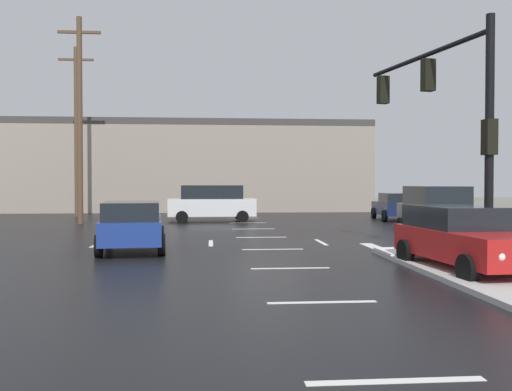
{
  "coord_description": "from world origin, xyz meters",
  "views": [
    {
      "loc": [
        -2.01,
        -19.84,
        2.18
      ],
      "look_at": [
        0.0,
        4.6,
        1.62
      ],
      "focal_mm": 38.88,
      "sensor_mm": 36.0,
      "label": 1
    }
  ],
  "objects_px": {
    "suv_white": "(212,202)",
    "utility_pole_far": "(80,117)",
    "sedan_blue": "(132,225)",
    "utility_pole_distant": "(76,129)",
    "sedan_navy": "(395,206)",
    "traffic_signal_mast": "(449,106)",
    "sedan_red": "(464,237)",
    "suv_grey": "(435,210)"
  },
  "relations": [
    {
      "from": "traffic_signal_mast",
      "to": "sedan_red",
      "type": "distance_m",
      "value": 4.11
    },
    {
      "from": "sedan_red",
      "to": "sedan_navy",
      "type": "height_order",
      "value": "same"
    },
    {
      "from": "suv_grey",
      "to": "traffic_signal_mast",
      "type": "bearing_deg",
      "value": 165.32
    },
    {
      "from": "suv_white",
      "to": "utility_pole_distant",
      "type": "height_order",
      "value": "utility_pole_distant"
    },
    {
      "from": "traffic_signal_mast",
      "to": "utility_pole_distant",
      "type": "bearing_deg",
      "value": 24.58
    },
    {
      "from": "sedan_red",
      "to": "suv_grey",
      "type": "height_order",
      "value": "suv_grey"
    },
    {
      "from": "sedan_red",
      "to": "utility_pole_distant",
      "type": "xyz_separation_m",
      "value": [
        -14.73,
        23.32,
        4.8
      ]
    },
    {
      "from": "suv_grey",
      "to": "utility_pole_distant",
      "type": "relative_size",
      "value": 0.46
    },
    {
      "from": "sedan_red",
      "to": "utility_pole_distant",
      "type": "height_order",
      "value": "utility_pole_distant"
    },
    {
      "from": "traffic_signal_mast",
      "to": "sedan_red",
      "type": "xyz_separation_m",
      "value": [
        -0.53,
        -2.08,
        -3.51
      ]
    },
    {
      "from": "sedan_red",
      "to": "utility_pole_distant",
      "type": "distance_m",
      "value": 28.0
    },
    {
      "from": "traffic_signal_mast",
      "to": "utility_pole_far",
      "type": "xyz_separation_m",
      "value": [
        -13.51,
        14.55,
        1.28
      ]
    },
    {
      "from": "sedan_navy",
      "to": "sedan_red",
      "type": "bearing_deg",
      "value": 171.72
    },
    {
      "from": "sedan_red",
      "to": "suv_white",
      "type": "bearing_deg",
      "value": -165.91
    },
    {
      "from": "sedan_red",
      "to": "suv_grey",
      "type": "distance_m",
      "value": 9.13
    },
    {
      "from": "traffic_signal_mast",
      "to": "sedan_red",
      "type": "bearing_deg",
      "value": 154.66
    },
    {
      "from": "sedan_blue",
      "to": "sedan_navy",
      "type": "bearing_deg",
      "value": -49.94
    },
    {
      "from": "traffic_signal_mast",
      "to": "suv_grey",
      "type": "xyz_separation_m",
      "value": [
        2.37,
        6.57,
        -3.27
      ]
    },
    {
      "from": "sedan_red",
      "to": "utility_pole_far",
      "type": "relative_size",
      "value": 0.43
    },
    {
      "from": "sedan_red",
      "to": "suv_white",
      "type": "xyz_separation_m",
      "value": [
        -6.1,
        17.85,
        0.24
      ]
    },
    {
      "from": "suv_white",
      "to": "sedan_red",
      "type": "bearing_deg",
      "value": 107.6
    },
    {
      "from": "sedan_red",
      "to": "suv_white",
      "type": "height_order",
      "value": "suv_white"
    },
    {
      "from": "sedan_blue",
      "to": "utility_pole_distant",
      "type": "xyz_separation_m",
      "value": [
        -6.08,
        18.56,
        4.8
      ]
    },
    {
      "from": "utility_pole_far",
      "to": "sedan_red",
      "type": "bearing_deg",
      "value": -52.03
    },
    {
      "from": "sedan_blue",
      "to": "utility_pole_far",
      "type": "height_order",
      "value": "utility_pole_far"
    },
    {
      "from": "sedan_blue",
      "to": "utility_pole_distant",
      "type": "bearing_deg",
      "value": 12.57
    },
    {
      "from": "sedan_navy",
      "to": "utility_pole_distant",
      "type": "height_order",
      "value": "utility_pole_distant"
    },
    {
      "from": "utility_pole_distant",
      "to": "suv_grey",
      "type": "bearing_deg",
      "value": -39.75
    },
    {
      "from": "sedan_blue",
      "to": "traffic_signal_mast",
      "type": "bearing_deg",
      "value": -111.83
    },
    {
      "from": "sedan_red",
      "to": "suv_grey",
      "type": "xyz_separation_m",
      "value": [
        2.9,
        8.65,
        0.24
      ]
    },
    {
      "from": "sedan_red",
      "to": "suv_white",
      "type": "relative_size",
      "value": 0.95
    },
    {
      "from": "utility_pole_distant",
      "to": "sedan_red",
      "type": "bearing_deg",
      "value": -57.72
    },
    {
      "from": "sedan_blue",
      "to": "utility_pole_distant",
      "type": "relative_size",
      "value": 0.43
    },
    {
      "from": "suv_grey",
      "to": "suv_white",
      "type": "xyz_separation_m",
      "value": [
        -8.99,
        9.2,
        0.0
      ]
    },
    {
      "from": "suv_grey",
      "to": "suv_white",
      "type": "height_order",
      "value": "same"
    },
    {
      "from": "sedan_blue",
      "to": "utility_pole_far",
      "type": "bearing_deg",
      "value": 14.46
    },
    {
      "from": "sedan_blue",
      "to": "utility_pole_distant",
      "type": "distance_m",
      "value": 20.11
    },
    {
      "from": "sedan_red",
      "to": "sedan_blue",
      "type": "xyz_separation_m",
      "value": [
        -8.65,
        4.76,
        0.0
      ]
    },
    {
      "from": "suv_white",
      "to": "utility_pole_far",
      "type": "bearing_deg",
      "value": 8.78
    },
    {
      "from": "utility_pole_far",
      "to": "suv_white",
      "type": "bearing_deg",
      "value": 10.04
    },
    {
      "from": "suv_white",
      "to": "utility_pole_distant",
      "type": "bearing_deg",
      "value": -33.6
    },
    {
      "from": "suv_white",
      "to": "sedan_navy",
      "type": "xyz_separation_m",
      "value": [
        10.58,
        0.33,
        -0.24
      ]
    }
  ]
}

